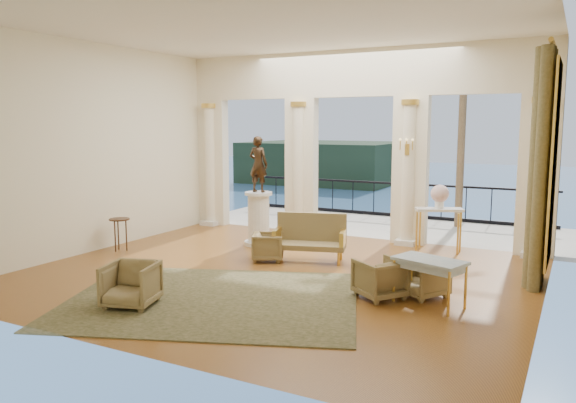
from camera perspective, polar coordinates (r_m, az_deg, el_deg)
The scene contains 23 objects.
floor at distance 10.49m, azimuth -1.15°, elevation -7.41°, with size 9.00×9.00×0.00m, color #552E14.
room_walls at distance 9.16m, azimuth -4.61°, elevation 8.56°, with size 9.00×9.00×9.00m.
arcade at distance 13.59m, azimuth 6.67°, elevation 7.06°, with size 9.00×0.56×4.50m.
terrace at distance 15.71m, azimuth 9.12°, elevation -2.54°, with size 10.00×3.60×0.10m, color #A8A08C.
balustrade at distance 17.14m, azimuth 10.86°, elevation -0.16°, with size 9.00×0.06×1.03m.
palm_tree at distance 15.79m, azimuth 17.47°, elevation 12.35°, with size 2.00×2.00×4.50m.
headland at distance 86.43m, azimuth 3.83°, elevation 4.05°, with size 22.00×18.00×6.00m, color black.
sea at distance 69.59m, azimuth 23.43°, elevation 0.00°, with size 160.00×160.00×0.00m, color #315793.
curtain at distance 10.41m, azimuth 24.32°, elevation 3.07°, with size 0.33×1.40×4.09m.
window_frame at distance 10.39m, azimuth 25.38°, elevation 3.45°, with size 0.04×1.60×3.40m, color gold.
wall_sconce at distance 12.86m, azimuth 11.99°, elevation 5.31°, with size 0.30×0.11×0.33m.
rug at distance 9.11m, azimuth -7.63°, elevation -9.80°, with size 4.52×3.51×0.02m, color #2F3819.
armchair_a at distance 8.94m, azimuth -15.68°, elevation -7.92°, with size 0.73×0.69×0.75m, color #483A1D.
armchair_b at distance 9.35m, azimuth 13.45°, elevation -7.36°, with size 0.66×0.62×0.68m, color #483A1D.
armchair_c at distance 9.15m, azimuth 9.32°, elevation -7.53°, with size 0.68×0.64×0.70m, color #483A1D.
armchair_d at distance 11.46m, azimuth -2.02°, elevation -4.48°, with size 0.61×0.57×0.63m, color #483A1D.
settee at distance 11.47m, azimuth 2.29°, elevation -3.66°, with size 1.56×1.00×0.96m.
game_table at distance 8.88m, azimuth 14.20°, elevation -6.17°, with size 1.18×0.88×0.72m.
pedestal at distance 12.89m, azimuth -3.00°, elevation -1.84°, with size 0.67×0.67×1.23m.
statue at distance 12.74m, azimuth -3.04°, elevation 3.81°, with size 0.46×0.30×1.27m, color #312216.
console_table at distance 12.66m, azimuth 15.09°, elevation -1.39°, with size 1.07×0.76×0.95m.
urn at distance 12.60m, azimuth 15.16°, elevation 0.65°, with size 0.39×0.39×0.52m.
side_table at distance 12.82m, azimuth -16.75°, elevation -2.12°, with size 0.44×0.44×0.72m.
Camera 1 is at (4.89, -8.86, 2.77)m, focal length 35.00 mm.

